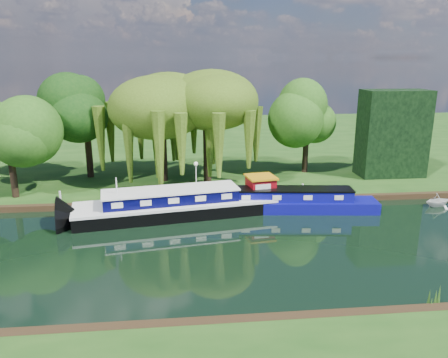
{
  "coord_description": "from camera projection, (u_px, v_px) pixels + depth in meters",
  "views": [
    {
      "loc": [
        -0.73,
        -24.51,
        11.26
      ],
      "look_at": [
        2.34,
        5.71,
        2.8
      ],
      "focal_mm": 35.0,
      "sensor_mm": 36.0,
      "label": 1
    }
  ],
  "objects": [
    {
      "name": "reeds_near",
      "position": [
        353.0,
        302.0,
        19.84
      ],
      "size": [
        33.7,
        1.5,
        1.1
      ],
      "color": "#295717",
      "rests_on": "ground"
    },
    {
      "name": "mooring_posts",
      "position": [
        185.0,
        193.0,
        34.33
      ],
      "size": [
        19.16,
        0.16,
        1.0
      ],
      "color": "silver",
      "rests_on": "far_bank"
    },
    {
      "name": "far_bank",
      "position": [
        186.0,
        142.0,
        59.1
      ],
      "size": [
        120.0,
        52.0,
        0.45
      ],
      "primitive_type": "cube",
      "color": "#174011",
      "rests_on": "ground"
    },
    {
      "name": "tree_far_mid",
      "position": [
        85.0,
        113.0,
        39.46
      ],
      "size": [
        5.34,
        5.34,
        8.74
      ],
      "color": "black",
      "rests_on": "far_bank"
    },
    {
      "name": "dutch_barge",
      "position": [
        185.0,
        204.0,
        32.28
      ],
      "size": [
        16.06,
        6.04,
        3.31
      ],
      "rotation": [
        0.0,
        0.0,
        0.16
      ],
      "color": "black",
      "rests_on": "ground"
    },
    {
      "name": "willow_left",
      "position": [
        161.0,
        107.0,
        38.07
      ],
      "size": [
        7.6,
        7.6,
        9.11
      ],
      "color": "black",
      "rests_on": "far_bank"
    },
    {
      "name": "red_dinghy",
      "position": [
        84.0,
        215.0,
        32.38
      ],
      "size": [
        2.93,
        2.15,
        0.59
      ],
      "primitive_type": "imported",
      "rotation": [
        0.0,
        0.0,
        1.53
      ],
      "color": "maroon",
      "rests_on": "ground"
    },
    {
      "name": "lamppost",
      "position": [
        196.0,
        169.0,
        36.04
      ],
      "size": [
        0.36,
        0.36,
        2.56
      ],
      "color": "silver",
      "rests_on": "far_bank"
    },
    {
      "name": "white_cruiser",
      "position": [
        437.0,
        206.0,
        34.29
      ],
      "size": [
        2.52,
        2.28,
        1.16
      ],
      "primitive_type": "imported",
      "rotation": [
        0.0,
        0.0,
        1.76
      ],
      "color": "silver",
      "rests_on": "ground"
    },
    {
      "name": "conifer_hedge",
      "position": [
        393.0,
        133.0,
        40.65
      ],
      "size": [
        6.0,
        3.0,
        8.0
      ],
      "primitive_type": "cube",
      "color": "black",
      "rests_on": "far_bank"
    },
    {
      "name": "narrowboat",
      "position": [
        290.0,
        202.0,
        33.15
      ],
      "size": [
        13.22,
        3.55,
        1.91
      ],
      "rotation": [
        0.0,
        0.0,
        -0.11
      ],
      "color": "#0C0B7C",
      "rests_on": "ground"
    },
    {
      "name": "tree_far_right",
      "position": [
        307.0,
        118.0,
        41.39
      ],
      "size": [
        4.71,
        4.71,
        7.71
      ],
      "color": "black",
      "rests_on": "far_bank"
    },
    {
      "name": "ground",
      "position": [
        195.0,
        249.0,
        26.58
      ],
      "size": [
        120.0,
        120.0,
        0.0
      ],
      "primitive_type": "plane",
      "color": "black"
    },
    {
      "name": "tree_far_left",
      "position": [
        7.0,
        132.0,
        33.74
      ],
      "size": [
        4.78,
        4.78,
        7.71
      ],
      "color": "black",
      "rests_on": "far_bank"
    },
    {
      "name": "willow_right",
      "position": [
        207.0,
        109.0,
        37.4
      ],
      "size": [
        7.35,
        7.35,
        8.96
      ],
      "color": "black",
      "rests_on": "far_bank"
    }
  ]
}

